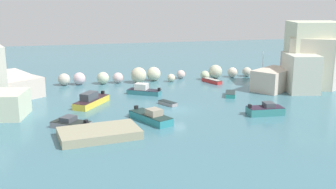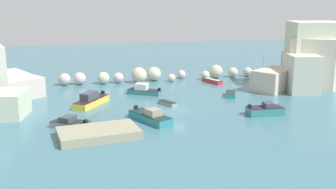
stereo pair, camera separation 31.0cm
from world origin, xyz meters
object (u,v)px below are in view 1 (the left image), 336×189
at_px(moored_boat_4, 71,124).
at_px(moored_boat_5, 212,81).
at_px(stone_dock, 99,133).
at_px(moored_boat_0, 151,117).
at_px(moored_boat_8, 230,94).
at_px(moored_boat_6, 144,90).
at_px(moored_boat_7, 262,84).
at_px(moored_boat_1, 168,103).
at_px(moored_boat_3, 265,110).
at_px(moored_boat_2, 91,101).

distance_m(moored_boat_4, moored_boat_5, 31.61).
bearing_deg(stone_dock, moored_boat_0, 32.93).
distance_m(moored_boat_4, moored_boat_8, 25.97).
bearing_deg(moored_boat_5, moored_boat_6, -88.99).
bearing_deg(moored_boat_8, moored_boat_5, 20.09).
bearing_deg(moored_boat_7, moored_boat_6, -48.33).
distance_m(moored_boat_1, moored_boat_7, 20.16).
bearing_deg(moored_boat_7, moored_boat_0, -16.66).
height_order(stone_dock, moored_boat_6, moored_boat_6).
xyz_separation_m(moored_boat_6, moored_boat_7, (20.58, 0.94, -0.21)).
relative_size(moored_boat_0, moored_boat_7, 1.12).
bearing_deg(moored_boat_7, moored_boat_4, -25.28).
distance_m(moored_boat_0, moored_boat_5, 24.80).
xyz_separation_m(moored_boat_4, moored_boat_8, (23.98, 9.97, -0.18)).
bearing_deg(moored_boat_4, stone_dock, 161.74).
bearing_deg(moored_boat_1, moored_boat_4, 88.70).
bearing_deg(moored_boat_8, moored_boat_3, -153.31).
bearing_deg(moored_boat_5, moored_boat_4, -72.65).
xyz_separation_m(stone_dock, moored_boat_0, (6.61, 4.28, 0.12)).
xyz_separation_m(moored_boat_6, moored_boat_8, (12.72, -4.38, -0.29)).
height_order(moored_boat_4, moored_boat_8, moored_boat_4).
bearing_deg(moored_boat_7, moored_boat_5, -83.34).
bearing_deg(moored_boat_8, moored_boat_1, 128.18).
relative_size(moored_boat_3, moored_boat_7, 0.79).
relative_size(stone_dock, moored_boat_5, 1.99).
bearing_deg(moored_boat_4, moored_boat_8, -121.42).
bearing_deg(moored_boat_5, moored_boat_2, -85.95).
relative_size(moored_boat_2, moored_boat_8, 1.82).
height_order(moored_boat_2, moored_boat_7, moored_boat_7).
relative_size(moored_boat_1, moored_boat_3, 0.65).
bearing_deg(moored_boat_4, moored_boat_0, -143.20).
bearing_deg(moored_boat_1, moored_boat_5, -70.66).
bearing_deg(moored_boat_3, moored_boat_6, 135.25).
relative_size(moored_boat_3, moored_boat_4, 0.97).
bearing_deg(moored_boat_6, moored_boat_7, -146.44).
height_order(moored_boat_1, moored_boat_6, moored_boat_6).
distance_m(moored_boat_1, moored_boat_5, 16.94).
height_order(moored_boat_6, moored_boat_7, moored_boat_7).
bearing_deg(moored_boat_2, moored_boat_7, 135.62).
height_order(moored_boat_1, moored_boat_7, moored_boat_7).
bearing_deg(moored_boat_6, moored_boat_0, 114.29).
xyz_separation_m(moored_boat_1, moored_boat_2, (-10.49, 2.31, 0.44)).
bearing_deg(moored_boat_2, moored_boat_1, 111.85).
distance_m(moored_boat_2, moored_boat_3, 23.85).
relative_size(moored_boat_3, moored_boat_8, 1.28).
distance_m(moored_boat_3, moored_boat_4, 24.59).
relative_size(moored_boat_4, moored_boat_8, 1.32).
xyz_separation_m(moored_boat_0, moored_boat_5, (14.95, 19.78, -0.24)).
bearing_deg(moored_boat_4, moored_boat_7, -118.34).
xyz_separation_m(moored_boat_2, moored_boat_8, (21.09, 0.50, -0.39)).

